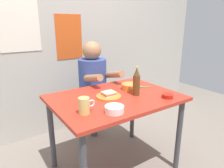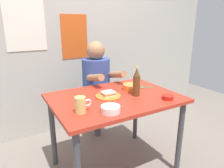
# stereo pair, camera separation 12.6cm
# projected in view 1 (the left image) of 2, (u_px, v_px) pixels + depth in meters

# --- Properties ---
(ground_plane) EXTENTS (6.00, 6.00, 0.00)m
(ground_plane) POSITION_uv_depth(u_px,v_px,m) (115.00, 167.00, 2.01)
(ground_plane) COLOR slate
(wall_back) EXTENTS (4.40, 0.09, 2.60)m
(wall_back) POSITION_uv_depth(u_px,v_px,m) (66.00, 28.00, 2.47)
(wall_back) COLOR #ADA89E
(wall_back) RESTS_ON ground
(dining_table) EXTENTS (1.10, 0.80, 0.74)m
(dining_table) POSITION_uv_depth(u_px,v_px,m) (115.00, 106.00, 1.82)
(dining_table) COLOR #B72D1E
(dining_table) RESTS_ON ground
(stool) EXTENTS (0.34, 0.34, 0.45)m
(stool) POSITION_uv_depth(u_px,v_px,m) (94.00, 110.00, 2.47)
(stool) COLOR #4C4C51
(stool) RESTS_ON ground
(person_seated) EXTENTS (0.33, 0.56, 0.72)m
(person_seated) POSITION_uv_depth(u_px,v_px,m) (93.00, 77.00, 2.34)
(person_seated) COLOR #33478C
(person_seated) RESTS_ON stool
(plate_orange) EXTENTS (0.22, 0.22, 0.01)m
(plate_orange) POSITION_uv_depth(u_px,v_px,m) (109.00, 96.00, 1.77)
(plate_orange) COLOR orange
(plate_orange) RESTS_ON dining_table
(sandwich) EXTENTS (0.11, 0.09, 0.04)m
(sandwich) POSITION_uv_depth(u_px,v_px,m) (109.00, 94.00, 1.76)
(sandwich) COLOR beige
(sandwich) RESTS_ON plate_orange
(beer_mug) EXTENTS (0.13, 0.08, 0.12)m
(beer_mug) POSITION_uv_depth(u_px,v_px,m) (84.00, 106.00, 1.43)
(beer_mug) COLOR #D1BC66
(beer_mug) RESTS_ON dining_table
(beer_bottle) EXTENTS (0.06, 0.06, 0.26)m
(beer_bottle) POSITION_uv_depth(u_px,v_px,m) (136.00, 82.00, 1.79)
(beer_bottle) COLOR #593819
(beer_bottle) RESTS_ON dining_table
(sambal_bowl_red) EXTENTS (0.10, 0.10, 0.03)m
(sambal_bowl_red) POSITION_uv_depth(u_px,v_px,m) (168.00, 96.00, 1.75)
(sambal_bowl_red) COLOR #B21E14
(sambal_bowl_red) RESTS_ON dining_table
(soup_bowl_orange) EXTENTS (0.17, 0.17, 0.05)m
(soup_bowl_orange) POSITION_uv_depth(u_px,v_px,m) (130.00, 86.00, 1.98)
(soup_bowl_orange) COLOR orange
(soup_bowl_orange) RESTS_ON dining_table
(rice_bowl_white) EXTENTS (0.14, 0.14, 0.05)m
(rice_bowl_white) POSITION_uv_depth(u_px,v_px,m) (114.00, 109.00, 1.46)
(rice_bowl_white) COLOR silver
(rice_bowl_white) RESTS_ON dining_table
(spoon) EXTENTS (0.12, 0.06, 0.01)m
(spoon) POSITION_uv_depth(u_px,v_px,m) (143.00, 87.00, 2.04)
(spoon) COLOR #26A559
(spoon) RESTS_ON dining_table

